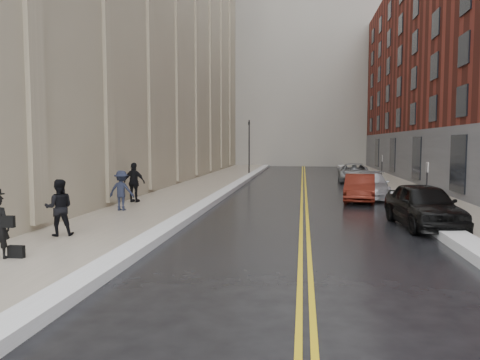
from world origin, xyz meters
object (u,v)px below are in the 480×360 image
(car_silver_near, at_px, (370,185))
(pedestrian_c, at_px, (134,182))
(pedestrian_a, at_px, (59,208))
(car_maroon, at_px, (360,188))
(pedestrian_b, at_px, (122,190))
(car_black, at_px, (424,205))
(car_silver_far, at_px, (354,173))

(car_silver_near, relative_size, pedestrian_c, 2.51)
(pedestrian_a, distance_m, pedestrian_c, 8.42)
(car_maroon, xyz_separation_m, pedestrian_b, (-10.78, -5.76, 0.30))
(car_black, xyz_separation_m, car_maroon, (-1.40, 7.45, -0.09))
(car_black, bearing_deg, pedestrian_b, 166.99)
(pedestrian_a, bearing_deg, car_silver_far, -140.23)
(car_silver_near, xyz_separation_m, pedestrian_b, (-11.57, -7.55, 0.30))
(pedestrian_b, bearing_deg, car_silver_far, -121.12)
(car_maroon, xyz_separation_m, car_silver_near, (0.79, 1.78, -0.00))
(car_silver_near, bearing_deg, car_silver_far, 94.51)
(car_maroon, distance_m, pedestrian_a, 15.54)
(pedestrian_b, height_order, pedestrian_c, pedestrian_c)
(car_maroon, xyz_separation_m, pedestrian_c, (-11.24, -2.98, 0.41))
(car_black, height_order, pedestrian_b, pedestrian_b)
(car_silver_near, relative_size, car_silver_far, 0.94)
(car_black, relative_size, car_maroon, 1.09)
(pedestrian_a, xyz_separation_m, pedestrian_b, (-0.19, 5.60, -0.03))
(car_maroon, height_order, pedestrian_c, pedestrian_c)
(car_black, bearing_deg, car_maroon, 95.51)
(pedestrian_a, distance_m, pedestrian_b, 5.61)
(pedestrian_b, bearing_deg, car_silver_near, -144.93)
(car_maroon, height_order, car_silver_near, car_maroon)
(car_silver_near, distance_m, pedestrian_a, 17.40)
(car_maroon, bearing_deg, pedestrian_c, -157.74)
(car_silver_near, relative_size, pedestrian_b, 2.83)
(car_black, bearing_deg, car_silver_near, 88.66)
(car_maroon, xyz_separation_m, pedestrian_a, (-10.60, -11.37, 0.33))
(car_black, xyz_separation_m, car_silver_near, (-0.61, 9.23, -0.10))
(pedestrian_a, relative_size, pedestrian_c, 0.91)
(car_silver_far, distance_m, pedestrian_c, 19.69)
(car_silver_far, bearing_deg, pedestrian_a, -113.88)
(car_black, height_order, pedestrian_c, pedestrian_c)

